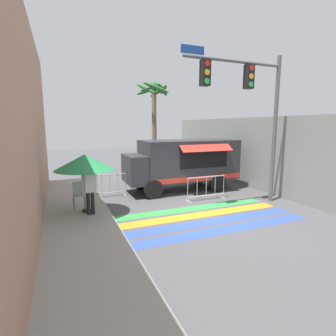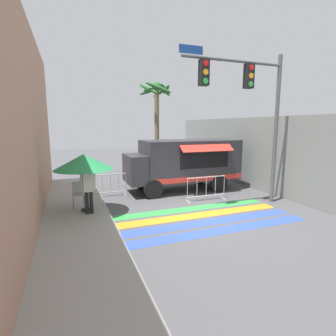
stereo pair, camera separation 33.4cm
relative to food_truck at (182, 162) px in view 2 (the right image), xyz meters
The scene contains 13 objects.
ground_plane 3.95m from the food_truck, 103.91° to the right, with size 60.00×60.00×0.00m, color #4C4C4F.
sidewalk_left 7.28m from the food_truck, 150.11° to the right, with size 4.40×16.00×0.14m.
building_left_facade 7.49m from the food_truck, 150.70° to the right, with size 0.25×16.00×6.50m.
concrete_wall_right 3.78m from the food_truck, ahead, with size 0.20×16.00×3.66m.
crosswalk_painted 4.40m from the food_truck, 102.29° to the right, with size 6.40×2.84×0.01m.
food_truck is the anchor object (origin of this frame).
traffic_signal_pole 4.54m from the food_truck, 67.40° to the right, with size 4.47×0.29×6.01m.
patio_umbrella 5.24m from the food_truck, 156.60° to the right, with size 2.10×2.10×2.10m.
folding_chair 5.28m from the food_truck, 163.28° to the right, with size 0.41×0.41×0.99m.
vendor_person 5.30m from the food_truck, 152.33° to the right, with size 0.53×0.23×1.72m.
barricade_front 2.25m from the food_truck, 82.03° to the right, with size 1.85×0.44×1.05m.
barricade_side 3.67m from the food_truck, behind, with size 1.49×0.44×1.05m.
palm_tree 5.30m from the food_truck, 88.03° to the left, with size 2.17×2.26×5.99m.
Camera 2 is at (-4.41, -8.28, 3.25)m, focal length 28.00 mm.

